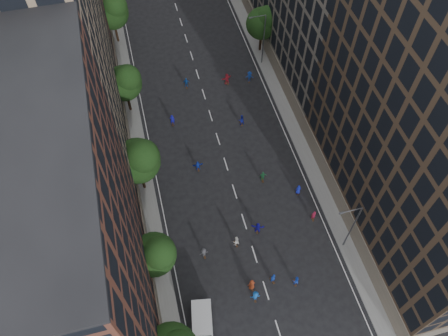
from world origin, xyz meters
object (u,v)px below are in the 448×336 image
Objects in this scene: cargo_van at (202,324)px; skater_1 at (273,278)px; streetlamp_near at (351,226)px; streetlamp_far at (262,37)px; skater_2 at (296,281)px.

cargo_van is 9.36m from skater_1.
streetlamp_far is (0.00, 33.00, 0.00)m from streetlamp_near.
streetlamp_near is 5.69× the size of skater_2.
skater_1 is at bearing -104.87° from streetlamp_far.
skater_2 is (11.22, 2.22, -0.52)m from cargo_van.
skater_2 is (-6.93, -3.00, -4.37)m from streetlamp_near.
streetlamp_near is at bearing 25.92° from cargo_van.
skater_2 is at bearing 144.78° from skater_1.
skater_2 is at bearing 21.06° from cargo_van.
skater_1 reaches higher than skater_2.
cargo_van reaches higher than skater_1.
skater_1 is 1.10× the size of skater_2.
streetlamp_far is 42.48m from cargo_van.
cargo_van reaches higher than skater_2.
skater_1 is (-9.33, -2.12, -4.29)m from streetlamp_near.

